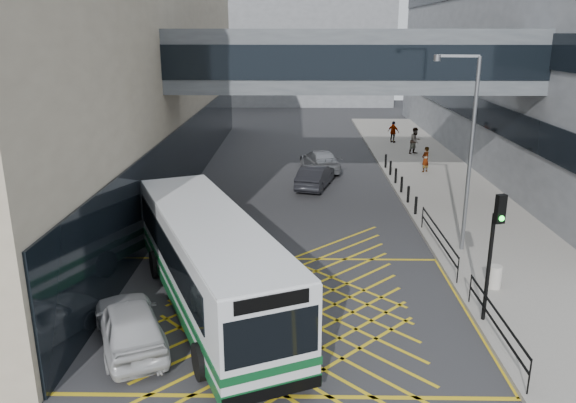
{
  "coord_description": "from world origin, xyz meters",
  "views": [
    {
      "loc": [
        0.35,
        -16.67,
        8.87
      ],
      "look_at": [
        0.0,
        4.0,
        2.6
      ],
      "focal_mm": 35.0,
      "sensor_mm": 36.0,
      "label": 1
    }
  ],
  "objects_px": {
    "pedestrian_b": "(415,141)",
    "pedestrian_c": "(393,132)",
    "car_silver": "(320,160)",
    "car_white": "(130,323)",
    "bus": "(209,260)",
    "car_dark": "(315,176)",
    "traffic_light": "(494,240)",
    "street_lamp": "(467,143)",
    "litter_bin": "(495,277)",
    "pedestrian_a": "(425,159)"
  },
  "relations": [
    {
      "from": "pedestrian_b",
      "to": "pedestrian_c",
      "type": "relative_size",
      "value": 1.13
    },
    {
      "from": "car_silver",
      "to": "car_white",
      "type": "bearing_deg",
      "value": 61.94
    },
    {
      "from": "bus",
      "to": "car_dark",
      "type": "relative_size",
      "value": 2.6
    },
    {
      "from": "traffic_light",
      "to": "street_lamp",
      "type": "height_order",
      "value": "street_lamp"
    },
    {
      "from": "street_lamp",
      "to": "pedestrian_c",
      "type": "xyz_separation_m",
      "value": [
        1.11,
        23.55,
        -3.62
      ]
    },
    {
      "from": "traffic_light",
      "to": "litter_bin",
      "type": "distance_m",
      "value": 3.51
    },
    {
      "from": "street_lamp",
      "to": "litter_bin",
      "type": "distance_m",
      "value": 5.51
    },
    {
      "from": "car_dark",
      "to": "traffic_light",
      "type": "height_order",
      "value": "traffic_light"
    },
    {
      "from": "litter_bin",
      "to": "pedestrian_b",
      "type": "height_order",
      "value": "pedestrian_b"
    },
    {
      "from": "car_silver",
      "to": "street_lamp",
      "type": "height_order",
      "value": "street_lamp"
    },
    {
      "from": "street_lamp",
      "to": "pedestrian_b",
      "type": "distance_m",
      "value": 19.55
    },
    {
      "from": "bus",
      "to": "traffic_light",
      "type": "height_order",
      "value": "traffic_light"
    },
    {
      "from": "street_lamp",
      "to": "litter_bin",
      "type": "height_order",
      "value": "street_lamp"
    },
    {
      "from": "car_white",
      "to": "traffic_light",
      "type": "bearing_deg",
      "value": 163.08
    },
    {
      "from": "car_silver",
      "to": "pedestrian_a",
      "type": "height_order",
      "value": "pedestrian_a"
    },
    {
      "from": "car_white",
      "to": "car_silver",
      "type": "distance_m",
      "value": 22.76
    },
    {
      "from": "street_lamp",
      "to": "car_dark",
      "type": "bearing_deg",
      "value": 131.07
    },
    {
      "from": "pedestrian_b",
      "to": "pedestrian_a",
      "type": "bearing_deg",
      "value": -132.3
    },
    {
      "from": "bus",
      "to": "litter_bin",
      "type": "relative_size",
      "value": 14.1
    },
    {
      "from": "car_silver",
      "to": "street_lamp",
      "type": "bearing_deg",
      "value": 98.1
    },
    {
      "from": "car_dark",
      "to": "car_silver",
      "type": "height_order",
      "value": "car_silver"
    },
    {
      "from": "car_dark",
      "to": "street_lamp",
      "type": "bearing_deg",
      "value": 134.4
    },
    {
      "from": "pedestrian_c",
      "to": "traffic_light",
      "type": "bearing_deg",
      "value": 125.73
    },
    {
      "from": "street_lamp",
      "to": "pedestrian_a",
      "type": "height_order",
      "value": "street_lamp"
    },
    {
      "from": "pedestrian_c",
      "to": "street_lamp",
      "type": "bearing_deg",
      "value": 126.67
    },
    {
      "from": "car_silver",
      "to": "traffic_light",
      "type": "xyz_separation_m",
      "value": [
        4.42,
        -20.46,
        2.13
      ]
    },
    {
      "from": "traffic_light",
      "to": "pedestrian_b",
      "type": "bearing_deg",
      "value": 66.07
    },
    {
      "from": "bus",
      "to": "car_silver",
      "type": "relative_size",
      "value": 2.42
    },
    {
      "from": "pedestrian_a",
      "to": "pedestrian_b",
      "type": "xyz_separation_m",
      "value": [
        0.46,
        5.62,
        0.16
      ]
    },
    {
      "from": "car_dark",
      "to": "pedestrian_b",
      "type": "height_order",
      "value": "pedestrian_b"
    },
    {
      "from": "bus",
      "to": "litter_bin",
      "type": "height_order",
      "value": "bus"
    },
    {
      "from": "bus",
      "to": "car_dark",
      "type": "xyz_separation_m",
      "value": [
        3.91,
        15.16,
        -1.02
      ]
    },
    {
      "from": "traffic_light",
      "to": "litter_bin",
      "type": "height_order",
      "value": "traffic_light"
    },
    {
      "from": "bus",
      "to": "traffic_light",
      "type": "bearing_deg",
      "value": -30.24
    },
    {
      "from": "car_white",
      "to": "pedestrian_b",
      "type": "xyz_separation_m",
      "value": [
        13.57,
        26.65,
        0.39
      ]
    },
    {
      "from": "bus",
      "to": "car_white",
      "type": "distance_m",
      "value": 3.3
    },
    {
      "from": "litter_bin",
      "to": "pedestrian_c",
      "type": "xyz_separation_m",
      "value": [
        0.82,
        27.25,
        0.46
      ]
    },
    {
      "from": "bus",
      "to": "pedestrian_c",
      "type": "relative_size",
      "value": 6.64
    },
    {
      "from": "bus",
      "to": "street_lamp",
      "type": "xyz_separation_m",
      "value": [
        9.57,
        5.07,
        2.93
      ]
    },
    {
      "from": "car_white",
      "to": "litter_bin",
      "type": "distance_m",
      "value": 12.46
    },
    {
      "from": "car_white",
      "to": "pedestrian_b",
      "type": "distance_m",
      "value": 29.91
    },
    {
      "from": "car_silver",
      "to": "pedestrian_b",
      "type": "relative_size",
      "value": 2.43
    },
    {
      "from": "street_lamp",
      "to": "bus",
      "type": "bearing_deg",
      "value": -140.32
    },
    {
      "from": "car_dark",
      "to": "litter_bin",
      "type": "relative_size",
      "value": 5.42
    },
    {
      "from": "car_white",
      "to": "street_lamp",
      "type": "bearing_deg",
      "value": -171.24
    },
    {
      "from": "traffic_light",
      "to": "pedestrian_b",
      "type": "relative_size",
      "value": 2.13
    },
    {
      "from": "street_lamp",
      "to": "pedestrian_a",
      "type": "bearing_deg",
      "value": 95.2
    },
    {
      "from": "pedestrian_b",
      "to": "pedestrian_c",
      "type": "bearing_deg",
      "value": 63.87
    },
    {
      "from": "car_white",
      "to": "car_silver",
      "type": "height_order",
      "value": "car_white"
    },
    {
      "from": "street_lamp",
      "to": "pedestrian_c",
      "type": "bearing_deg",
      "value": 99.06
    }
  ]
}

